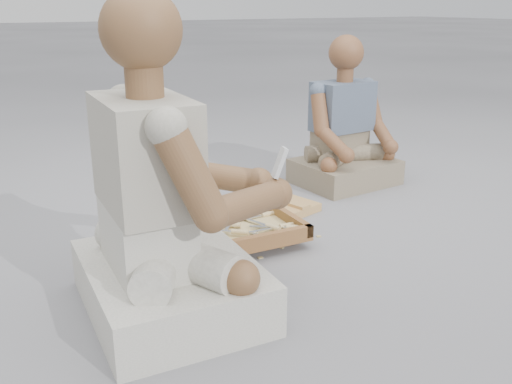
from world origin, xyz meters
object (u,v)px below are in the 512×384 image
craftsman (165,211)px  companion (345,136)px  tool_tray (238,230)px  carved_panel (250,212)px

craftsman → companion: (1.37, 0.85, -0.08)m
tool_tray → companion: companion is taller
carved_panel → craftsman: size_ratio=0.58×
carved_panel → companion: 0.79m
carved_panel → craftsman: (-0.65, -0.64, 0.33)m
carved_panel → tool_tray: (-0.20, -0.26, 0.04)m
companion → tool_tray: bearing=22.6°
craftsman → companion: craftsman is taller
craftsman → companion: size_ratio=1.25×
tool_tray → craftsman: bearing=-140.3°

